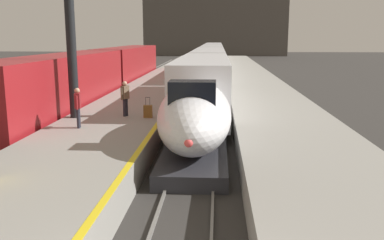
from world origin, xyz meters
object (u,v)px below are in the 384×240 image
Objects in this scene: passenger_near_edge at (125,96)px; passenger_mid_platform at (78,105)px; highspeed_train_main at (211,61)px; rolling_suitcase at (148,111)px; regional_train_adjacent at (104,71)px.

passenger_mid_platform is (-1.39, -2.74, 0.00)m from passenger_near_edge.
passenger_mid_platform is (-4.96, -32.31, 0.07)m from highspeed_train_main.
highspeed_train_main is 30.00m from rolling_suitcase.
passenger_near_edge and passenger_mid_platform have the same top height.
regional_train_adjacent is 21.66× the size of passenger_near_edge.
regional_train_adjacent reaches higher than passenger_mid_platform.
passenger_near_edge is 3.07m from passenger_mid_platform.
passenger_mid_platform is 1.72× the size of rolling_suitcase.
rolling_suitcase is (5.67, -13.14, -0.77)m from regional_train_adjacent.
rolling_suitcase is at bearing -15.84° from passenger_near_edge.
highspeed_train_main reaches higher than passenger_near_edge.
regional_train_adjacent is 21.66× the size of passenger_mid_platform.
passenger_near_edge reaches higher than rolling_suitcase.
passenger_near_edge is at bearing -96.88° from highspeed_train_main.
regional_train_adjacent is 13.59m from passenger_near_edge.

